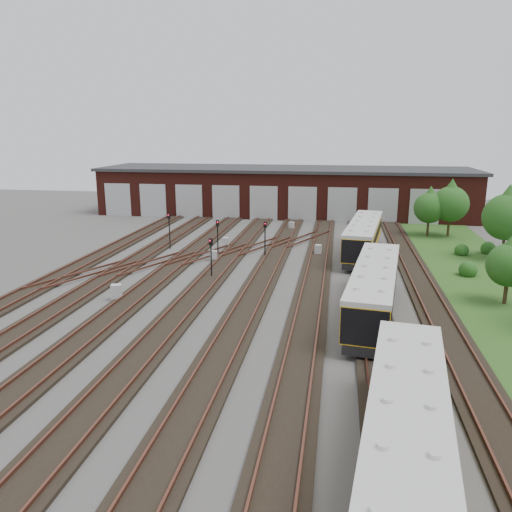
# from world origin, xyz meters

# --- Properties ---
(ground) EXTENTS (120.00, 120.00, 0.00)m
(ground) POSITION_xyz_m (0.00, 0.00, 0.00)
(ground) COLOR #403E3B
(ground) RESTS_ON ground
(track_network) EXTENTS (30.40, 70.00, 0.33)m
(track_network) POSITION_xyz_m (-0.17, 0.59, 0.11)
(track_network) COLOR black
(track_network) RESTS_ON ground
(maintenance_shed) EXTENTS (51.00, 12.50, 6.35)m
(maintenance_shed) POSITION_xyz_m (-0.01, 39.97, 3.20)
(maintenance_shed) COLOR #491812
(maintenance_shed) RESTS_ON ground
(grass_verge) EXTENTS (8.00, 55.00, 0.05)m
(grass_verge) POSITION_xyz_m (19.00, 10.00, 0.03)
(grass_verge) COLOR #244517
(grass_verge) RESTS_ON ground
(metro_train) EXTENTS (4.24, 45.99, 2.85)m
(metro_train) POSITION_xyz_m (10.00, 0.75, 1.79)
(metro_train) COLOR black
(metro_train) RESTS_ON ground
(signal_mast_0) EXTENTS (0.29, 0.28, 3.51)m
(signal_mast_0) POSITION_xyz_m (-8.60, 16.31, 2.23)
(signal_mast_0) COLOR black
(signal_mast_0) RESTS_ON ground
(signal_mast_1) EXTENTS (0.32, 0.30, 3.19)m
(signal_mast_1) POSITION_xyz_m (-2.06, 7.21, 2.06)
(signal_mast_1) COLOR black
(signal_mast_1) RESTS_ON ground
(signal_mast_2) EXTENTS (0.32, 0.30, 3.22)m
(signal_mast_2) POSITION_xyz_m (-3.45, 15.02, 2.08)
(signal_mast_2) COLOR black
(signal_mast_2) RESTS_ON ground
(signal_mast_3) EXTENTS (0.30, 0.28, 3.28)m
(signal_mast_3) POSITION_xyz_m (1.09, 14.60, 2.11)
(signal_mast_3) COLOR black
(signal_mast_3) RESTS_ON ground
(relay_cabinet_0) EXTENTS (0.80, 0.72, 1.12)m
(relay_cabinet_0) POSITION_xyz_m (-7.09, 0.91, 0.56)
(relay_cabinet_0) COLOR #ADB0B2
(relay_cabinet_0) RESTS_ON ground
(relay_cabinet_1) EXTENTS (0.62, 0.53, 1.01)m
(relay_cabinet_1) POSITION_xyz_m (-3.30, 17.75, 0.50)
(relay_cabinet_1) COLOR #ADB0B2
(relay_cabinet_1) RESTS_ON ground
(relay_cabinet_2) EXTENTS (0.58, 0.49, 0.93)m
(relay_cabinet_2) POSITION_xyz_m (-3.21, 12.45, 0.46)
(relay_cabinet_2) COLOR #ADB0B2
(relay_cabinet_2) RESTS_ON ground
(relay_cabinet_3) EXTENTS (0.66, 0.61, 0.89)m
(relay_cabinet_3) POSITION_xyz_m (2.22, 28.06, 0.45)
(relay_cabinet_3) COLOR #ADB0B2
(relay_cabinet_3) RESTS_ON ground
(relay_cabinet_4) EXTENTS (0.65, 0.56, 0.99)m
(relay_cabinet_4) POSITION_xyz_m (5.89, 16.05, 0.50)
(relay_cabinet_4) COLOR #ADB0B2
(relay_cabinet_4) RESTS_ON ground
(tree_0) EXTENTS (3.83, 3.83, 6.35)m
(tree_0) POSITION_xyz_m (19.49, 26.73, 4.08)
(tree_0) COLOR #362818
(tree_0) RESTS_ON ground
(tree_1) EXTENTS (3.35, 3.35, 5.55)m
(tree_1) POSITION_xyz_m (17.35, 26.72, 3.56)
(tree_1) COLOR #362818
(tree_1) RESTS_ON ground
(tree_2) EXTENTS (4.12, 4.12, 6.83)m
(tree_2) POSITION_xyz_m (22.27, 17.07, 4.39)
(tree_2) COLOR #362818
(tree_2) RESTS_ON ground
(tree_3) EXTENTS (2.88, 2.88, 4.78)m
(tree_3) POSITION_xyz_m (18.81, 4.45, 3.06)
(tree_3) COLOR #362818
(tree_3) RESTS_ON ground
(bush_0) EXTENTS (1.43, 1.43, 1.43)m
(bush_0) POSITION_xyz_m (17.99, 11.09, 0.72)
(bush_0) COLOR #164012
(bush_0) RESTS_ON ground
(bush_1) EXTENTS (1.28, 1.28, 1.28)m
(bush_1) POSITION_xyz_m (19.08, 18.24, 0.64)
(bush_1) COLOR #164012
(bush_1) RESTS_ON ground
(bush_2) EXTENTS (1.37, 1.37, 1.37)m
(bush_2) POSITION_xyz_m (21.69, 19.30, 0.69)
(bush_2) COLOR #164012
(bush_2) RESTS_ON ground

